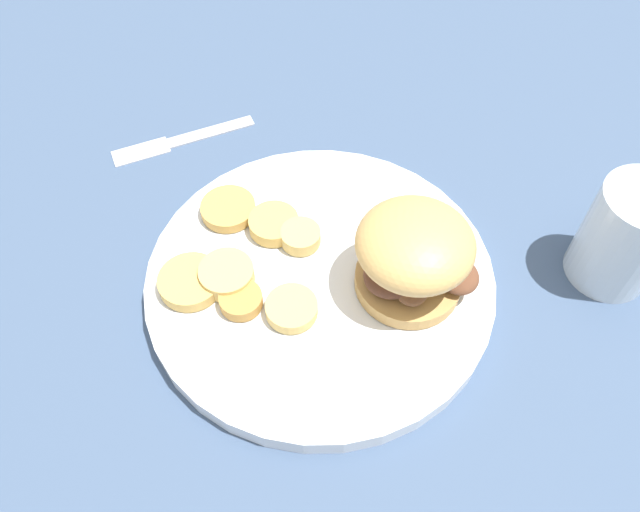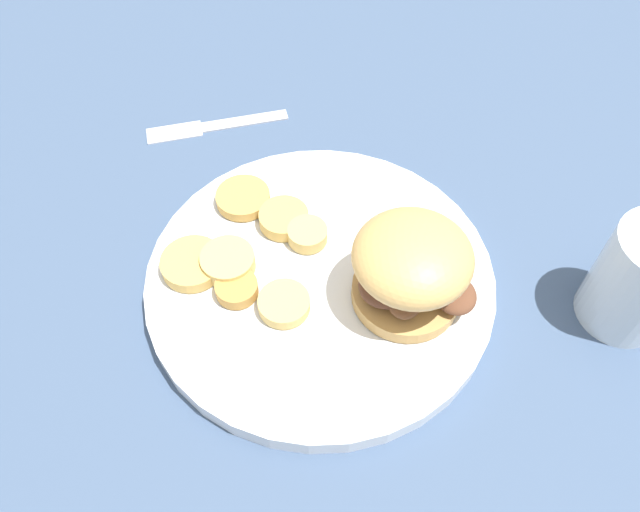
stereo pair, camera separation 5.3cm
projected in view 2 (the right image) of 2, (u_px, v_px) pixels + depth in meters
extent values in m
plane|color=#3D5170|center=(320.00, 286.00, 0.56)|extent=(4.00, 4.00, 0.00)
cylinder|color=white|center=(320.00, 280.00, 0.56)|extent=(0.31, 0.31, 0.02)
torus|color=white|center=(320.00, 275.00, 0.55)|extent=(0.30, 0.30, 0.01)
cylinder|color=tan|center=(406.00, 292.00, 0.53)|extent=(0.09, 0.09, 0.01)
ellipsoid|color=#4C281E|center=(428.00, 241.00, 0.54)|extent=(0.05, 0.04, 0.02)
ellipsoid|color=#563323|center=(456.00, 272.00, 0.52)|extent=(0.04, 0.04, 0.02)
ellipsoid|color=#4C281E|center=(419.00, 243.00, 0.53)|extent=(0.05, 0.06, 0.01)
ellipsoid|color=#563323|center=(389.00, 284.00, 0.51)|extent=(0.05, 0.05, 0.02)
ellipsoid|color=brown|center=(405.00, 294.00, 0.51)|extent=(0.06, 0.06, 0.02)
ellipsoid|color=#563323|center=(396.00, 288.00, 0.51)|extent=(0.05, 0.06, 0.01)
ellipsoid|color=brown|center=(455.00, 295.00, 0.51)|extent=(0.05, 0.05, 0.02)
ellipsoid|color=tan|center=(413.00, 257.00, 0.49)|extent=(0.10, 0.10, 0.04)
cylinder|color=tan|center=(243.00, 198.00, 0.59)|extent=(0.05, 0.05, 0.01)
cylinder|color=tan|center=(286.00, 218.00, 0.57)|extent=(0.05, 0.05, 0.01)
cylinder|color=#DBB766|center=(284.00, 304.00, 0.52)|extent=(0.04, 0.04, 0.01)
cylinder|color=#BC8942|center=(237.00, 288.00, 0.53)|extent=(0.04, 0.04, 0.01)
cylinder|color=#DBB766|center=(308.00, 234.00, 0.56)|extent=(0.04, 0.04, 0.01)
cylinder|color=#DBB766|center=(228.00, 262.00, 0.54)|extent=(0.05, 0.05, 0.02)
cylinder|color=tan|center=(192.00, 264.00, 0.54)|extent=(0.06, 0.06, 0.01)
cube|color=silver|center=(245.00, 120.00, 0.69)|extent=(0.10, 0.04, 0.00)
cube|color=silver|center=(174.00, 132.00, 0.68)|extent=(0.06, 0.04, 0.00)
cylinder|color=silver|center=(640.00, 280.00, 0.51)|extent=(0.07, 0.07, 0.10)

